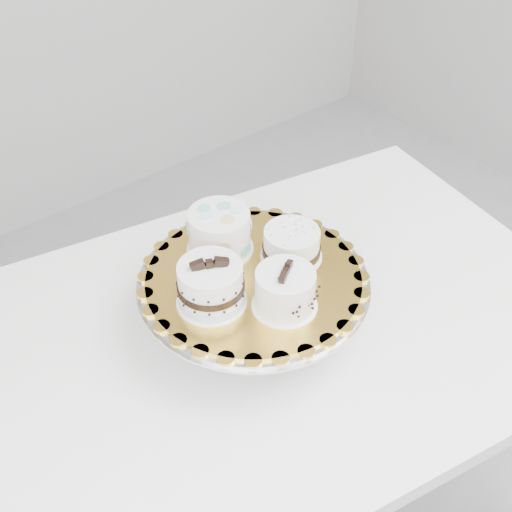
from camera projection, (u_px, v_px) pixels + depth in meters
table at (272, 349)px, 1.25m from camera, size 1.31×0.99×0.75m
cake_stand at (254, 292)px, 1.15m from camera, size 0.41×0.41×0.11m
cake_board at (254, 277)px, 1.13m from camera, size 0.40×0.40×0.01m
cake_swirl at (285, 291)px, 1.05m from camera, size 0.14×0.14×0.09m
cake_banded at (211, 286)px, 1.05m from camera, size 0.14×0.14×0.10m
cake_dots at (219, 231)px, 1.15m from camera, size 0.14×0.14×0.08m
cake_ribbon at (292, 245)px, 1.15m from camera, size 0.13×0.13×0.06m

